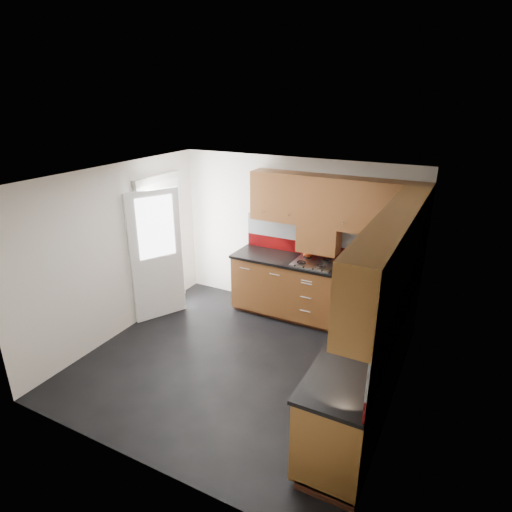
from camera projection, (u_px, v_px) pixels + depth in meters
The scene contains 14 objects.
room at pixel (236, 255), 4.98m from camera, with size 4.00×3.80×2.64m.
base_cabinets at pixel (337, 328), 5.50m from camera, with size 2.70×3.20×0.95m.
countertop at pixel (338, 294), 5.32m from camera, with size 2.72×3.22×0.04m.
backsplash at pixel (363, 270), 5.31m from camera, with size 2.70×3.20×0.54m.
upper_cabinets at pixel (360, 224), 4.98m from camera, with size 2.50×3.20×0.72m.
extractor_hood at pixel (319, 238), 6.22m from camera, with size 0.60×0.33×0.40m, color #593313.
glass_cabinet at pixel (408, 221), 5.00m from camera, with size 0.32×0.80×0.66m.
back_door at pixel (160, 249), 6.53m from camera, with size 0.42×1.19×2.04m.
gas_hob at pixel (314, 263), 6.20m from camera, with size 0.59×0.52×0.05m.
utensil_pot at pixel (308, 251), 6.41m from camera, with size 0.13×0.13×0.48m.
toaster at pixel (356, 261), 6.07m from camera, with size 0.31×0.24×0.20m.
food_processor at pixel (383, 294), 4.95m from camera, with size 0.19×0.19×0.32m.
paper_towel at pixel (376, 318), 4.46m from camera, with size 0.13×0.13×0.26m, color white.
orange_cloth at pixel (385, 288), 5.41m from camera, with size 0.15×0.13×0.02m, color orange.
Camera 1 is at (2.34, -4.03, 3.28)m, focal length 30.00 mm.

